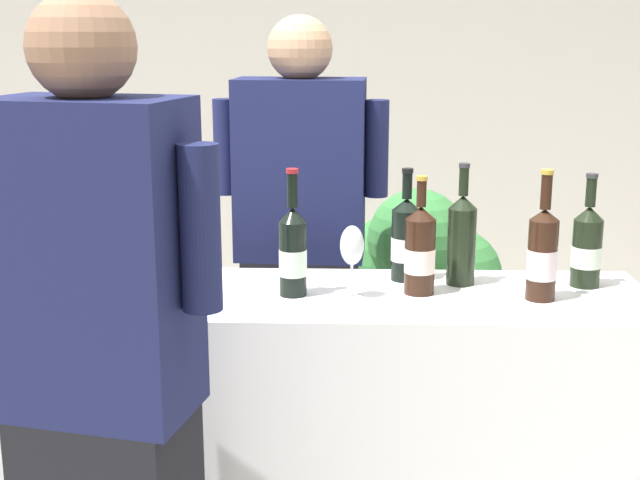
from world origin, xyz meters
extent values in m
cube|color=beige|center=(0.00, 2.60, 1.40)|extent=(8.00, 0.10, 2.80)
cube|color=white|center=(0.00, 0.00, 0.50)|extent=(2.09, 0.50, 1.00)
cylinder|color=black|center=(0.41, 0.01, 1.11)|extent=(0.08, 0.08, 0.21)
cone|color=black|center=(0.41, 0.01, 1.23)|extent=(0.08, 0.08, 0.03)
cylinder|color=black|center=(0.41, 0.01, 1.28)|extent=(0.03, 0.03, 0.07)
cylinder|color=#B79333|center=(0.41, 0.01, 1.32)|extent=(0.03, 0.03, 0.01)
cylinder|color=beige|center=(0.41, 0.01, 1.10)|extent=(0.08, 0.08, 0.07)
cylinder|color=black|center=(-0.65, -0.11, 1.10)|extent=(0.08, 0.08, 0.19)
cone|color=black|center=(-0.65, -0.11, 1.21)|extent=(0.08, 0.08, 0.03)
cylinder|color=black|center=(-0.65, -0.11, 1.27)|extent=(0.03, 0.03, 0.09)
cylinder|color=#333338|center=(-0.65, -0.11, 1.32)|extent=(0.04, 0.04, 0.01)
cylinder|color=silver|center=(-0.65, -0.11, 1.09)|extent=(0.08, 0.08, 0.08)
cylinder|color=black|center=(0.73, -0.03, 1.11)|extent=(0.08, 0.08, 0.22)
cone|color=black|center=(0.73, -0.03, 1.24)|extent=(0.08, 0.08, 0.03)
cylinder|color=black|center=(0.73, -0.03, 1.30)|extent=(0.03, 0.03, 0.09)
cylinder|color=#B79333|center=(0.73, -0.03, 1.35)|extent=(0.03, 0.03, 0.01)
cylinder|color=silver|center=(0.73, -0.03, 1.10)|extent=(0.08, 0.08, 0.08)
cylinder|color=black|center=(0.88, 0.10, 1.10)|extent=(0.08, 0.08, 0.19)
cone|color=black|center=(0.88, 0.10, 1.21)|extent=(0.08, 0.08, 0.04)
cylinder|color=black|center=(0.88, 0.10, 1.27)|extent=(0.03, 0.03, 0.08)
cylinder|color=#333338|center=(0.88, 0.10, 1.32)|extent=(0.03, 0.03, 0.01)
cylinder|color=silver|center=(0.88, 0.10, 1.09)|extent=(0.08, 0.08, 0.06)
cylinder|color=black|center=(-0.55, -0.08, 1.10)|extent=(0.08, 0.08, 0.20)
cone|color=black|center=(-0.55, -0.08, 1.22)|extent=(0.08, 0.08, 0.03)
cylinder|color=black|center=(-0.55, -0.08, 1.27)|extent=(0.03, 0.03, 0.09)
cylinder|color=#B79333|center=(-0.55, -0.08, 1.32)|extent=(0.03, 0.03, 0.01)
cylinder|color=white|center=(-0.55, -0.08, 1.09)|extent=(0.08, 0.08, 0.07)
cylinder|color=black|center=(-0.64, 0.06, 1.10)|extent=(0.07, 0.07, 0.19)
cone|color=black|center=(-0.64, 0.06, 1.21)|extent=(0.07, 0.07, 0.03)
cylinder|color=black|center=(-0.64, 0.06, 1.27)|extent=(0.03, 0.03, 0.09)
cylinder|color=black|center=(-0.64, 0.06, 1.32)|extent=(0.03, 0.03, 0.01)
cylinder|color=silver|center=(-0.64, 0.06, 1.09)|extent=(0.08, 0.08, 0.07)
cylinder|color=black|center=(-0.45, 0.04, 1.11)|extent=(0.07, 0.07, 0.20)
cone|color=black|center=(-0.45, 0.04, 1.22)|extent=(0.07, 0.07, 0.03)
cylinder|color=black|center=(-0.45, 0.04, 1.28)|extent=(0.03, 0.03, 0.09)
cylinder|color=black|center=(-0.45, 0.04, 1.33)|extent=(0.03, 0.03, 0.01)
cylinder|color=silver|center=(-0.45, 0.04, 1.10)|extent=(0.07, 0.07, 0.08)
cylinder|color=black|center=(0.38, 0.14, 1.11)|extent=(0.08, 0.08, 0.20)
cone|color=black|center=(0.38, 0.14, 1.23)|extent=(0.08, 0.08, 0.03)
cylinder|color=black|center=(0.38, 0.14, 1.28)|extent=(0.03, 0.03, 0.07)
cylinder|color=black|center=(0.38, 0.14, 1.32)|extent=(0.03, 0.03, 0.01)
cylinder|color=silver|center=(0.38, 0.14, 1.10)|extent=(0.08, 0.08, 0.07)
cylinder|color=black|center=(-0.35, -0.07, 1.11)|extent=(0.08, 0.08, 0.22)
cone|color=black|center=(-0.35, -0.07, 1.24)|extent=(0.08, 0.08, 0.04)
cylinder|color=black|center=(-0.35, -0.07, 1.30)|extent=(0.03, 0.03, 0.09)
cylinder|color=#333338|center=(-0.35, -0.07, 1.36)|extent=(0.03, 0.03, 0.01)
cylinder|color=silver|center=(-0.35, -0.07, 1.10)|extent=(0.08, 0.08, 0.06)
cylinder|color=black|center=(0.07, -0.02, 1.11)|extent=(0.07, 0.07, 0.20)
cone|color=black|center=(0.07, -0.02, 1.23)|extent=(0.07, 0.07, 0.04)
cylinder|color=black|center=(0.07, -0.02, 1.29)|extent=(0.03, 0.03, 0.09)
cylinder|color=maroon|center=(0.07, -0.02, 1.34)|extent=(0.03, 0.03, 0.01)
cylinder|color=silver|center=(0.07, -0.02, 1.10)|extent=(0.08, 0.08, 0.07)
cylinder|color=black|center=(0.53, 0.11, 1.11)|extent=(0.08, 0.08, 0.22)
cone|color=black|center=(0.53, 0.11, 1.24)|extent=(0.08, 0.08, 0.04)
cylinder|color=black|center=(0.53, 0.11, 1.30)|extent=(0.03, 0.03, 0.08)
cylinder|color=#333338|center=(0.53, 0.11, 1.34)|extent=(0.03, 0.03, 0.01)
cylinder|color=silver|center=(0.23, -0.03, 1.01)|extent=(0.07, 0.07, 0.00)
cylinder|color=silver|center=(0.23, -0.03, 1.05)|extent=(0.01, 0.01, 0.09)
ellipsoid|color=silver|center=(0.23, -0.03, 1.15)|extent=(0.06, 0.06, 0.11)
ellipsoid|color=maroon|center=(0.23, -0.03, 1.13)|extent=(0.05, 0.05, 0.04)
cube|color=black|center=(0.05, 0.62, 0.47)|extent=(0.40, 0.26, 0.95)
cube|color=#191E47|center=(0.05, 0.62, 1.25)|extent=(0.44, 0.26, 0.60)
sphere|color=tan|center=(0.05, 0.62, 1.65)|extent=(0.22, 0.22, 0.22)
cylinder|color=#191E47|center=(0.31, 0.61, 1.32)|extent=(0.08, 0.08, 0.32)
cylinder|color=#191E47|center=(-0.20, 0.64, 1.32)|extent=(0.08, 0.08, 0.32)
cube|color=#191E47|center=(-0.30, -0.59, 1.25)|extent=(0.42, 0.32, 0.65)
sphere|color=#8C664C|center=(-0.30, -0.59, 1.67)|extent=(0.21, 0.21, 0.21)
cylinder|color=#191E47|center=(-0.07, -0.64, 1.33)|extent=(0.08, 0.08, 0.33)
cylinder|color=brown|center=(0.51, 1.05, 0.11)|extent=(0.28, 0.28, 0.23)
sphere|color=#387F3D|center=(0.54, 1.11, 0.87)|extent=(0.36, 0.36, 0.36)
sphere|color=#387F3D|center=(0.48, 0.98, 0.92)|extent=(0.39, 0.39, 0.39)
sphere|color=#387F3D|center=(0.51, 1.08, 0.74)|extent=(0.38, 0.38, 0.38)
sphere|color=#387F3D|center=(0.52, 1.09, 0.77)|extent=(0.39, 0.39, 0.39)
sphere|color=#387F3D|center=(0.62, 1.01, 0.77)|extent=(0.40, 0.40, 0.40)
sphere|color=#387F3D|center=(0.41, 1.15, 0.76)|extent=(0.46, 0.46, 0.46)
cylinder|color=#4C3823|center=(0.51, 1.05, 0.53)|extent=(0.05, 0.05, 0.60)
camera|label=1|loc=(0.22, -2.25, 1.70)|focal=48.24mm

